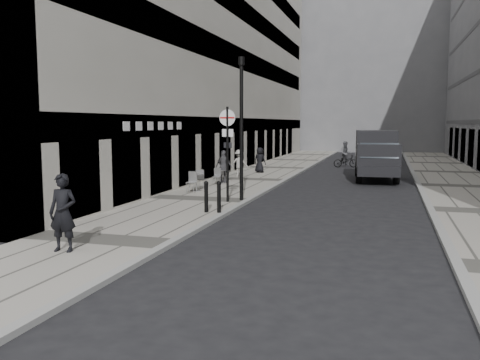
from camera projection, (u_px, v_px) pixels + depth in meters
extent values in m
plane|color=black|center=(112.00, 278.00, 10.57)|extent=(120.00, 120.00, 0.00)
cube|color=gray|center=(248.00, 180.00, 28.29)|extent=(4.00, 60.00, 0.12)
cube|color=gray|center=(461.00, 187.00, 25.23)|extent=(4.00, 60.00, 0.12)
cube|color=beige|center=(217.00, 38.00, 34.60)|extent=(4.00, 45.00, 18.00)
cube|color=slate|center=(358.00, 59.00, 62.34)|extent=(24.00, 16.00, 22.00)
imported|color=black|center=(63.00, 213.00, 12.22)|extent=(0.73, 0.51, 1.90)
cylinder|color=black|center=(228.00, 155.00, 19.87)|extent=(0.10, 0.10, 3.73)
cylinder|color=white|center=(227.00, 118.00, 19.71)|extent=(0.64, 0.05, 0.64)
cube|color=#B21414|center=(227.00, 118.00, 19.69)|extent=(0.59, 0.03, 0.06)
cube|color=white|center=(228.00, 133.00, 19.80)|extent=(0.45, 0.04, 0.30)
cylinder|color=black|center=(241.00, 132.00, 20.20)|extent=(0.15, 0.15, 5.48)
cylinder|color=black|center=(241.00, 61.00, 19.89)|extent=(0.26, 0.26, 0.32)
cylinder|color=black|center=(219.00, 198.00, 17.60)|extent=(0.14, 0.14, 1.02)
cylinder|color=black|center=(206.00, 198.00, 17.67)|extent=(0.14, 0.14, 1.02)
cylinder|color=black|center=(359.00, 175.00, 27.12)|extent=(0.37, 0.89, 0.87)
cylinder|color=black|center=(396.00, 176.00, 26.72)|extent=(0.37, 0.89, 0.87)
cylinder|color=black|center=(358.00, 169.00, 30.73)|extent=(0.37, 0.89, 0.87)
cylinder|color=black|center=(391.00, 170.00, 30.33)|extent=(0.37, 0.89, 0.87)
cube|color=black|center=(375.00, 149.00, 29.54)|extent=(2.47, 4.08, 2.18)
cube|color=black|center=(378.00, 158.00, 26.71)|extent=(2.32, 2.12, 1.53)
cube|color=#1E2328|center=(379.00, 151.00, 25.86)|extent=(1.93, 0.52, 0.81)
imported|color=black|center=(346.00, 161.00, 36.94)|extent=(1.85, 1.15, 0.92)
imported|color=#4C4C50|center=(346.00, 153.00, 36.88)|extent=(1.01, 0.90, 1.73)
imported|color=#4D4C50|center=(224.00, 166.00, 26.37)|extent=(1.08, 0.73, 1.70)
imported|color=#9F9B92|center=(239.00, 164.00, 28.95)|extent=(1.08, 0.68, 1.59)
imported|color=black|center=(260.00, 160.00, 31.82)|extent=(0.87, 0.67, 1.58)
cylinder|color=#ADADAF|center=(220.00, 183.00, 26.06)|extent=(0.41, 0.41, 0.03)
cylinder|color=#ADADAF|center=(220.00, 177.00, 26.02)|extent=(0.06, 0.06, 0.69)
cylinder|color=#ADADAF|center=(220.00, 170.00, 25.98)|extent=(0.65, 0.65, 0.03)
cylinder|color=#BCBCBE|center=(197.00, 191.00, 23.24)|extent=(0.46, 0.46, 0.03)
cylinder|color=#BCBCBE|center=(197.00, 182.00, 23.20)|extent=(0.06, 0.06, 0.77)
cylinder|color=#BCBCBE|center=(196.00, 174.00, 23.16)|extent=(0.73, 0.73, 0.03)
cylinder|color=silver|center=(223.00, 179.00, 28.02)|extent=(0.41, 0.41, 0.03)
cylinder|color=silver|center=(223.00, 173.00, 27.98)|extent=(0.06, 0.06, 0.70)
cylinder|color=silver|center=(222.00, 167.00, 27.94)|extent=(0.66, 0.66, 0.03)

